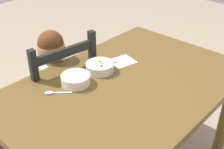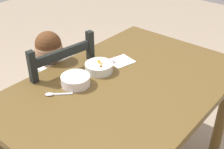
{
  "view_description": "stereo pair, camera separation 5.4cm",
  "coord_description": "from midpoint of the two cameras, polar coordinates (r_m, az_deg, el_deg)",
  "views": [
    {
      "loc": [
        -1.01,
        -0.83,
        1.62
      ],
      "look_at": [
        -0.04,
        0.06,
        0.82
      ],
      "focal_mm": 47.24,
      "sensor_mm": 36.0,
      "label": 1
    },
    {
      "loc": [
        -1.05,
        -0.79,
        1.62
      ],
      "look_at": [
        -0.04,
        0.06,
        0.82
      ],
      "focal_mm": 47.24,
      "sensor_mm": 36.0,
      "label": 2
    }
  ],
  "objects": [
    {
      "name": "child_figure",
      "position": [
        1.88,
        -9.71,
        -1.03
      ],
      "size": [
        0.32,
        0.31,
        0.95
      ],
      "color": "white",
      "rests_on": "ground"
    },
    {
      "name": "bowl_of_carrots",
      "position": [
        1.66,
        -1.32,
        1.55
      ],
      "size": [
        0.16,
        0.16,
        0.05
      ],
      "color": "white",
      "rests_on": "dining_table"
    },
    {
      "name": "bowl_of_peas",
      "position": [
        1.55,
        -6.06,
        -0.93
      ],
      "size": [
        0.15,
        0.15,
        0.05
      ],
      "color": "white",
      "rests_on": "dining_table"
    },
    {
      "name": "spoon",
      "position": [
        1.5,
        -10.31,
        -3.5
      ],
      "size": [
        0.11,
        0.11,
        0.01
      ],
      "color": "silver",
      "rests_on": "dining_table"
    },
    {
      "name": "dining_chair",
      "position": [
        1.98,
        -9.52,
        -5.31
      ],
      "size": [
        0.47,
        0.47,
        0.95
      ],
      "color": "black",
      "rests_on": "ground"
    },
    {
      "name": "paper_napkin",
      "position": [
        1.76,
        2.96,
        2.56
      ],
      "size": [
        0.16,
        0.15,
        0.0
      ],
      "primitive_type": "cube",
      "rotation": [
        0.0,
        0.0,
        -0.24
      ],
      "color": "white",
      "rests_on": "dining_table"
    },
    {
      "name": "dining_table",
      "position": [
        1.62,
        3.51,
        -4.96
      ],
      "size": [
        1.33,
        0.88,
        0.77
      ],
      "color": "brown",
      "rests_on": "ground"
    }
  ]
}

